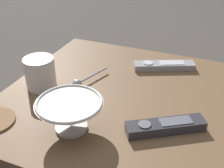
{
  "coord_description": "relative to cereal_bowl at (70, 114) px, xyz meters",
  "views": [
    {
      "loc": [
        0.62,
        0.23,
        0.48
      ],
      "look_at": [
        -0.01,
        -0.03,
        0.06
      ],
      "focal_mm": 44.62,
      "sensor_mm": 36.0,
      "label": 1
    }
  ],
  "objects": [
    {
      "name": "tv_remote_far",
      "position": [
        -0.08,
        0.21,
        -0.03
      ],
      "size": [
        0.14,
        0.18,
        0.03
      ],
      "color": "#38383D",
      "rests_on": "table"
    },
    {
      "name": "table",
      "position": [
        -0.18,
        0.05,
        -0.06
      ],
      "size": [
        0.65,
        0.64,
        0.04
      ],
      "color": "brown",
      "rests_on": "ground"
    },
    {
      "name": "ground_plane",
      "position": [
        -0.18,
        0.05,
        -0.08
      ],
      "size": [
        6.0,
        6.0,
        0.0
      ],
      "primitive_type": "plane",
      "color": "#47423D"
    },
    {
      "name": "teaspoon",
      "position": [
        -0.18,
        -0.07,
        -0.03
      ],
      "size": [
        0.14,
        0.06,
        0.03
      ],
      "color": "#A3A5B2",
      "rests_on": "table"
    },
    {
      "name": "tv_remote_near",
      "position": [
        -0.38,
        0.14,
        -0.03
      ],
      "size": [
        0.12,
        0.2,
        0.02
      ],
      "color": "#9E9EA3",
      "rests_on": "table"
    },
    {
      "name": "coffee_mug",
      "position": [
        -0.13,
        -0.17,
        0.0
      ],
      "size": [
        0.09,
        0.09,
        0.09
      ],
      "color": "white",
      "rests_on": "table"
    },
    {
      "name": "cereal_bowl",
      "position": [
        0.0,
        0.0,
        0.0
      ],
      "size": [
        0.16,
        0.16,
        0.08
      ],
      "color": "beige",
      "rests_on": "table"
    }
  ]
}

